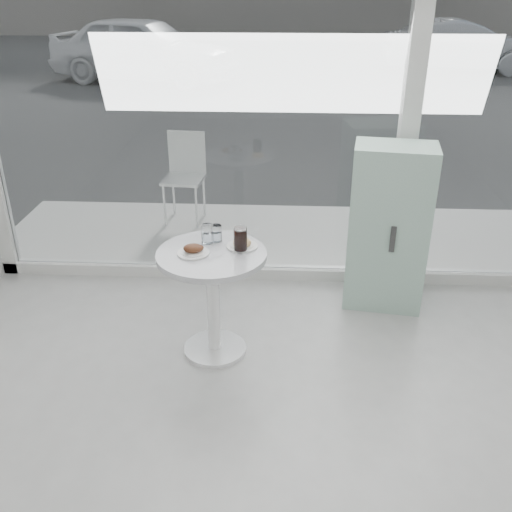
# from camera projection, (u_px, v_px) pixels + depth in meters

# --- Properties ---
(room_shell) EXTENTS (6.00, 6.00, 6.00)m
(room_shell) POSITION_uv_depth(u_px,v_px,m) (304.00, 295.00, 0.95)
(room_shell) COLOR white
(room_shell) RESTS_ON ground
(storefront) EXTENTS (5.00, 0.14, 3.00)m
(storefront) POSITION_uv_depth(u_px,v_px,m) (302.00, 75.00, 4.22)
(storefront) COLOR silver
(storefront) RESTS_ON ground
(main_table) EXTENTS (0.72, 0.72, 0.77)m
(main_table) POSITION_uv_depth(u_px,v_px,m) (213.00, 282.00, 3.78)
(main_table) COLOR white
(main_table) RESTS_ON ground
(patio_deck) EXTENTS (5.60, 1.60, 0.05)m
(patio_deck) POSITION_uv_depth(u_px,v_px,m) (287.00, 237.00, 5.69)
(patio_deck) COLOR white
(patio_deck) RESTS_ON ground
(street) EXTENTS (40.00, 24.00, 0.00)m
(street) POSITION_uv_depth(u_px,v_px,m) (289.00, 65.00, 16.61)
(street) COLOR #333333
(street) RESTS_ON ground
(mint_cabinet) EXTENTS (0.65, 0.48, 1.29)m
(mint_cabinet) POSITION_uv_depth(u_px,v_px,m) (388.00, 228.00, 4.35)
(mint_cabinet) COLOR #8CB3A1
(mint_cabinet) RESTS_ON ground
(patio_chair) EXTENTS (0.43, 0.43, 0.91)m
(patio_chair) POSITION_uv_depth(u_px,v_px,m) (185.00, 171.00, 5.85)
(patio_chair) COLOR white
(patio_chair) RESTS_ON patio_deck
(car_white) EXTENTS (4.82, 2.94, 1.53)m
(car_white) POSITION_uv_depth(u_px,v_px,m) (144.00, 49.00, 13.59)
(car_white) COLOR white
(car_white) RESTS_ON street
(car_silver) EXTENTS (4.09, 1.67, 1.32)m
(car_silver) POSITION_uv_depth(u_px,v_px,m) (461.00, 46.00, 15.01)
(car_silver) COLOR #B5B8BE
(car_silver) RESTS_ON street
(plate_fritter) EXTENTS (0.21, 0.21, 0.07)m
(plate_fritter) POSITION_uv_depth(u_px,v_px,m) (194.00, 250.00, 3.65)
(plate_fritter) COLOR silver
(plate_fritter) RESTS_ON main_table
(plate_donut) EXTENTS (0.21, 0.21, 0.05)m
(plate_donut) POSITION_uv_depth(u_px,v_px,m) (242.00, 244.00, 3.75)
(plate_donut) COLOR silver
(plate_donut) RESTS_ON main_table
(water_tumbler_a) EXTENTS (0.08, 0.08, 0.13)m
(water_tumbler_a) POSITION_uv_depth(u_px,v_px,m) (207.00, 235.00, 3.79)
(water_tumbler_a) COLOR white
(water_tumbler_a) RESTS_ON main_table
(water_tumbler_b) EXTENTS (0.07, 0.07, 0.12)m
(water_tumbler_b) POSITION_uv_depth(u_px,v_px,m) (216.00, 234.00, 3.82)
(water_tumbler_b) COLOR white
(water_tumbler_b) RESTS_ON main_table
(cola_glass) EXTENTS (0.09, 0.09, 0.17)m
(cola_glass) POSITION_uv_depth(u_px,v_px,m) (241.00, 240.00, 3.67)
(cola_glass) COLOR white
(cola_glass) RESTS_ON main_table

